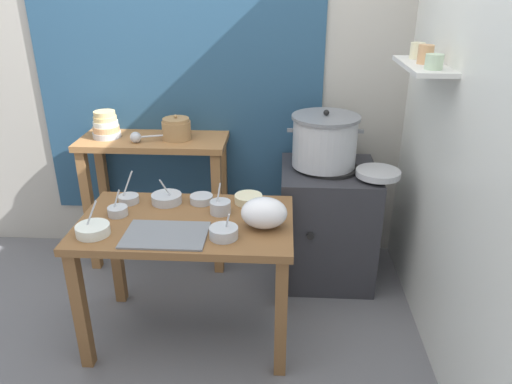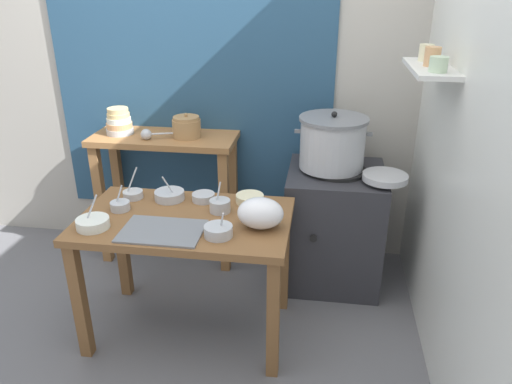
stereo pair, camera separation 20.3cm
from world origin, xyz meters
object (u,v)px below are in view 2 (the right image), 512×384
steamer_pot (332,143)px  bowl_stack_enamel (119,122)px  back_shelf_table (166,167)px  prep_bowl_3 (120,205)px  serving_tray (162,231)px  prep_bowl_1 (170,195)px  prep_bowl_4 (220,205)px  prep_bowl_5 (133,194)px  prep_bowl_0 (250,198)px  clay_pot (187,127)px  prep_bowl_2 (218,230)px  ladle (148,134)px  prep_bowl_6 (203,197)px  stove_block (333,226)px  prep_table (186,236)px  prep_bowl_7 (93,223)px  plastic_bag (260,213)px  wide_pan (385,177)px

steamer_pot → bowl_stack_enamel: 1.41m
back_shelf_table → prep_bowl_3: 0.76m
serving_tray → prep_bowl_1: bearing=101.9°
prep_bowl_4 → prep_bowl_5: size_ratio=0.91×
prep_bowl_0 → prep_bowl_3: bearing=-164.0°
clay_pot → prep_bowl_2: 1.07m
bowl_stack_enamel → ladle: bearing=-22.4°
prep_bowl_4 → prep_bowl_6: prep_bowl_4 is taller
back_shelf_table → steamer_pot: steamer_pot is taller
stove_block → ladle: (-1.22, 0.04, 0.55)m
serving_tray → prep_bowl_2: bearing=-0.2°
serving_tray → prep_bowl_3: prep_bowl_3 is taller
serving_tray → prep_bowl_3: bearing=145.5°
stove_block → steamer_pot: steamer_pot is taller
stove_block → prep_bowl_3: (-1.15, -0.63, 0.36)m
prep_table → prep_bowl_5: (-0.35, 0.19, 0.14)m
stove_block → ladle: size_ratio=2.66×
prep_bowl_1 → serving_tray: bearing=-78.1°
prep_table → prep_bowl_6: (0.05, 0.21, 0.13)m
steamer_pot → prep_bowl_4: size_ratio=2.94×
prep_bowl_4 → prep_bowl_7: bearing=-155.4°
bowl_stack_enamel → ladle: size_ratio=0.61×
prep_bowl_0 → prep_bowl_7: 0.83m
back_shelf_table → plastic_bag: (0.76, -0.84, 0.12)m
prep_bowl_7 → wide_pan: bearing=25.1°
prep_bowl_1 → prep_bowl_2: prep_bowl_1 is taller
prep_bowl_6 → serving_tray: bearing=-106.4°
prep_table → serving_tray: serving_tray is taller
prep_bowl_1 → prep_bowl_3: prep_bowl_1 is taller
bowl_stack_enamel → serving_tray: bowl_stack_enamel is taller
prep_table → stove_block: 1.05m
prep_bowl_3 → serving_tray: bearing=-34.5°
prep_bowl_7 → prep_bowl_6: bearing=40.0°
stove_block → bowl_stack_enamel: bearing=174.6°
prep_table → back_shelf_table: bearing=114.4°
back_shelf_table → prep_bowl_6: size_ratio=7.57×
back_shelf_table → ladle: (-0.07, -0.09, 0.26)m
ladle → prep_bowl_2: size_ratio=2.11×
bowl_stack_enamel → plastic_bag: size_ratio=0.78×
prep_bowl_2 → prep_bowl_0: bearing=77.4°
bowl_stack_enamel → wide_pan: bearing=-9.3°
wide_pan → prep_bowl_5: (-1.41, -0.32, -0.05)m
prep_bowl_3 → prep_bowl_7: size_ratio=0.81×
prep_table → stove_block: bearing=40.1°
clay_pot → prep_bowl_6: size_ratio=1.46×
ladle → prep_bowl_6: size_ratio=2.31×
prep_bowl_2 → prep_bowl_6: prep_bowl_2 is taller
prep_table → bowl_stack_enamel: size_ratio=6.11×
wide_pan → prep_bowl_6: wide_pan is taller
prep_bowl_6 → prep_bowl_7: (-0.47, -0.39, 0.00)m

